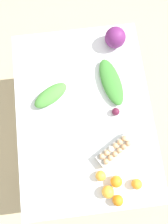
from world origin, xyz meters
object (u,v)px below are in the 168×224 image
object	(u,v)px
beet_root	(116,112)
orange_0	(137,184)
orange_1	(118,200)
egg_carton	(115,150)
orange_2	(101,176)
cabbage_purple	(115,38)
orange_3	(108,192)
orange_4	(116,181)
greens_bunch_beet_tops	(111,82)
greens_bunch_dandelion	(51,95)

from	to	relation	value
beet_root	orange_0	size ratio (longest dim) A/B	0.80
orange_1	beet_root	bearing A→B (deg)	-7.68
egg_carton	orange_2	size ratio (longest dim) A/B	4.02
egg_carton	cabbage_purple	bearing A→B (deg)	50.28
cabbage_purple	egg_carton	distance (m)	0.85
beet_root	orange_1	world-z (taller)	orange_1
orange_3	orange_0	bearing A→B (deg)	-82.85
cabbage_purple	orange_1	world-z (taller)	cabbage_purple
egg_carton	beet_root	world-z (taller)	egg_carton
orange_4	beet_root	bearing A→B (deg)	-8.60
orange_0	cabbage_purple	bearing A→B (deg)	-0.85
beet_root	orange_2	world-z (taller)	orange_2
egg_carton	orange_1	world-z (taller)	egg_carton
egg_carton	orange_0	distance (m)	0.27
cabbage_purple	greens_bunch_beet_tops	distance (m)	0.35
cabbage_purple	orange_1	distance (m)	1.17
beet_root	orange_1	xyz separation A→B (m)	(-0.60, 0.08, 0.01)
cabbage_purple	greens_bunch_dandelion	world-z (taller)	cabbage_purple
orange_0	orange_4	bearing A→B (deg)	75.99
greens_bunch_beet_tops	orange_3	size ratio (longest dim) A/B	4.55
greens_bunch_beet_tops	greens_bunch_dandelion	bearing A→B (deg)	96.50
cabbage_purple	orange_4	xyz separation A→B (m)	(-1.04, 0.15, -0.04)
cabbage_purple	greens_bunch_dandelion	bearing A→B (deg)	125.91
orange_0	orange_1	world-z (taller)	orange_1
greens_bunch_dandelion	orange_1	distance (m)	0.86
egg_carton	orange_3	world-z (taller)	egg_carton
greens_bunch_dandelion	orange_4	size ratio (longest dim) A/B	3.45
orange_2	orange_3	xyz separation A→B (m)	(-0.11, -0.03, 0.01)
greens_bunch_dandelion	orange_1	size ratio (longest dim) A/B	3.78
greens_bunch_beet_tops	beet_root	bearing A→B (deg)	179.75
cabbage_purple	egg_carton	size ratio (longest dim) A/B	0.56
greens_bunch_dandelion	orange_3	distance (m)	0.78
cabbage_purple	orange_4	world-z (taller)	cabbage_purple
egg_carton	greens_bunch_beet_tops	distance (m)	0.50
egg_carton	orange_3	bearing A→B (deg)	-139.16
cabbage_purple	orange_0	world-z (taller)	cabbage_purple
beet_root	orange_3	xyz separation A→B (m)	(-0.54, 0.14, 0.01)
orange_1	orange_2	distance (m)	0.19
beet_root	orange_3	world-z (taller)	orange_3
greens_bunch_dandelion	orange_4	distance (m)	0.76
greens_bunch_dandelion	orange_1	xyz separation A→B (m)	(-0.77, -0.38, -0.00)
orange_2	orange_1	bearing A→B (deg)	-151.81
orange_1	orange_3	world-z (taller)	orange_3
orange_3	egg_carton	bearing A→B (deg)	-18.21
greens_bunch_beet_tops	egg_carton	bearing A→B (deg)	174.03
greens_bunch_dandelion	orange_4	world-z (taller)	greens_bunch_dandelion
beet_root	cabbage_purple	bearing A→B (deg)	-7.82
orange_0	orange_3	world-z (taller)	orange_3
orange_0	orange_4	distance (m)	0.14
orange_0	orange_2	xyz separation A→B (m)	(0.08, 0.23, -0.00)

